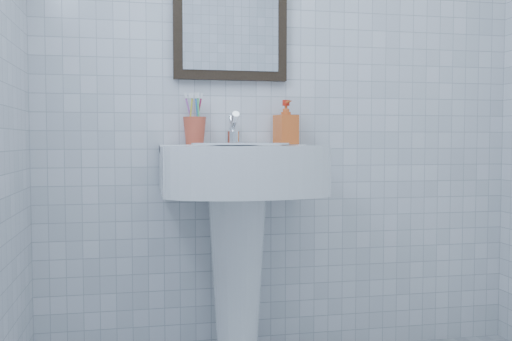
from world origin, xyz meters
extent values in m
cube|color=white|center=(0.00, 1.20, 1.25)|extent=(2.20, 0.02, 2.50)
cone|color=white|center=(-0.26, 1.02, 0.39)|extent=(0.25, 0.25, 0.78)
cube|color=white|center=(-0.26, 0.96, 0.86)|extent=(0.63, 0.45, 0.19)
cube|color=white|center=(-0.26, 1.13, 0.94)|extent=(0.63, 0.11, 0.03)
cylinder|color=silver|center=(-0.26, 0.93, 0.96)|extent=(0.39, 0.39, 0.01)
cylinder|color=white|center=(-0.26, 1.11, 0.99)|extent=(0.06, 0.06, 0.06)
cylinder|color=white|center=(-0.26, 1.09, 1.05)|extent=(0.03, 0.11, 0.09)
cylinder|color=white|center=(-0.26, 1.13, 1.03)|extent=(0.04, 0.06, 0.10)
imported|color=#E94316|center=(-0.02, 1.11, 1.05)|extent=(0.11, 0.11, 0.19)
cube|color=black|center=(-0.26, 1.18, 1.55)|extent=(0.50, 0.04, 0.62)
cube|color=silver|center=(-0.26, 1.16, 1.55)|extent=(0.42, 0.00, 0.54)
camera|label=1|loc=(-0.65, -1.31, 0.97)|focal=40.00mm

